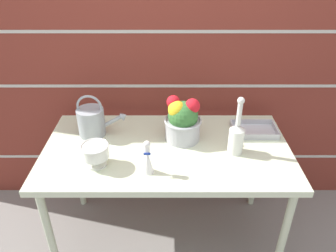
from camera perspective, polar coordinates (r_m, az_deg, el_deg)
The scene contains 9 objects.
ground_plane at distance 2.38m, azimuth -0.00°, elevation -18.48°, with size 12.00×12.00×0.00m, color gray.
brick_wall at distance 2.16m, azimuth 0.05°, elevation 11.79°, with size 3.60×0.08×2.20m.
patio_table at distance 1.92m, azimuth -0.00°, elevation -5.30°, with size 1.41×0.75×0.74m.
watering_can at distance 2.00m, azimuth -12.88°, elevation 0.91°, with size 0.31×0.16×0.26m.
crystal_pedestal_bowl at distance 1.74m, azimuth -12.35°, elevation -4.49°, with size 0.15×0.15×0.13m.
flower_planter at distance 1.89m, azimuth 2.75°, elevation 1.01°, with size 0.22×0.22×0.27m.
glass_decanter at distance 1.82m, azimuth 12.05°, elevation -1.69°, with size 0.09×0.09×0.34m.
figurine_vase at distance 1.66m, azimuth -3.38°, elevation -5.87°, with size 0.06×0.06×0.19m.
wire_tray at distance 2.08m, azimuth 14.94°, elevation -0.81°, with size 0.27×0.18×0.04m.
Camera 1 is at (0.01, -1.55, 1.82)m, focal length 35.00 mm.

